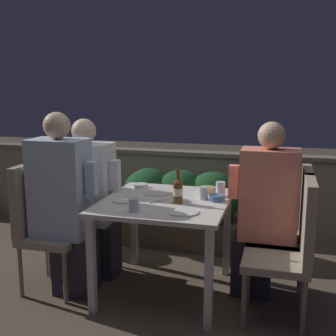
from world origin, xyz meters
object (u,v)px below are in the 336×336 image
object	(u,v)px
beer_bottle	(178,190)
person_blue_shirt	(64,204)
person_coral_top	(264,210)
person_white_polo	(90,198)
chair_right_far	(293,224)
potted_plant	(69,202)
chair_left_far	(67,206)
chair_left_near	(41,217)
chair_right_near	(294,241)

from	to	relation	value
beer_bottle	person_blue_shirt	bearing A→B (deg)	-171.69
person_coral_top	person_white_polo	bearing A→B (deg)	-179.82
person_blue_shirt	person_coral_top	bearing A→B (deg)	13.57
chair_right_far	potted_plant	world-z (taller)	chair_right_far
chair_left_far	beer_bottle	size ratio (longest dim) A/B	3.95
person_blue_shirt	potted_plant	xyz separation A→B (m)	(-0.46, 0.90, -0.27)
chair_left_near	potted_plant	distance (m)	0.95
chair_right_far	potted_plant	bearing A→B (deg)	164.67
chair_left_far	chair_right_far	distance (m)	1.76
chair_left_far	chair_right_near	size ratio (longest dim) A/B	1.00
person_blue_shirt	beer_bottle	distance (m)	0.83
chair_right_near	beer_bottle	xyz separation A→B (m)	(-0.78, 0.12, 0.25)
chair_left_far	person_white_polo	bearing A→B (deg)	-0.00
person_blue_shirt	chair_left_near	bearing A→B (deg)	-180.00
person_white_polo	beer_bottle	distance (m)	0.82
person_white_polo	beer_bottle	xyz separation A→B (m)	(0.77, -0.21, 0.17)
person_coral_top	potted_plant	bearing A→B (deg)	163.09
person_white_polo	chair_left_far	bearing A→B (deg)	180.00
potted_plant	beer_bottle	bearing A→B (deg)	-31.43
beer_bottle	person_coral_top	bearing A→B (deg)	20.58
person_white_polo	person_coral_top	xyz separation A→B (m)	(1.35, 0.00, 0.01)
chair_right_far	person_coral_top	world-z (taller)	person_coral_top
chair_left_near	person_coral_top	distance (m)	1.63
person_blue_shirt	chair_right_near	bearing A→B (deg)	0.00
chair_right_near	potted_plant	bearing A→B (deg)	156.38
chair_left_near	chair_right_near	bearing A→B (deg)	0.00
beer_bottle	chair_left_near	bearing A→B (deg)	-173.32
beer_bottle	potted_plant	size ratio (longest dim) A/B	0.37
chair_left_far	potted_plant	world-z (taller)	chair_left_far
chair_right_far	person_blue_shirt	bearing A→B (deg)	-168.10
chair_left_far	person_white_polo	size ratio (longest dim) A/B	0.76
person_blue_shirt	person_white_polo	xyz separation A→B (m)	(0.04, 0.33, -0.04)
chair_left_far	person_coral_top	size ratio (longest dim) A/B	0.75
person_blue_shirt	chair_right_near	world-z (taller)	person_blue_shirt
chair_left_near	person_coral_top	world-z (taller)	person_coral_top
chair_right_far	chair_right_near	bearing A→B (deg)	-90.04
chair_left_near	person_blue_shirt	distance (m)	0.23
chair_right_near	beer_bottle	world-z (taller)	chair_right_near
person_blue_shirt	chair_right_far	xyz separation A→B (m)	(1.59, 0.34, -0.12)
chair_left_near	beer_bottle	distance (m)	1.05
chair_left_far	person_coral_top	distance (m)	1.56
person_blue_shirt	person_coral_top	world-z (taller)	person_blue_shirt
chair_right_far	potted_plant	distance (m)	2.14
chair_right_far	person_coral_top	distance (m)	0.22
person_blue_shirt	chair_right_far	bearing A→B (deg)	11.90
chair_right_near	person_blue_shirt	bearing A→B (deg)	-180.00
chair_right_far	beer_bottle	world-z (taller)	chair_right_far
person_blue_shirt	chair_left_far	world-z (taller)	person_blue_shirt
chair_left_near	person_white_polo	world-z (taller)	person_white_polo
chair_right_near	person_coral_top	distance (m)	0.40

